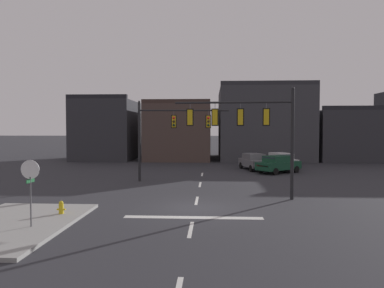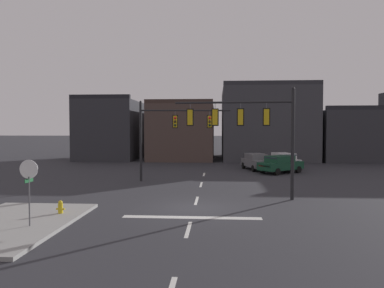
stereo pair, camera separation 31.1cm
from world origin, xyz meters
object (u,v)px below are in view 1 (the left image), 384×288
signal_mast_far_side (166,128)px  car_lot_nearside (278,164)px  signal_mast_near_side (250,124)px  fire_hydrant (61,210)px  car_lot_middle (254,161)px  stop_sign (30,177)px  car_lot_farside (280,160)px

signal_mast_far_side → car_lot_nearside: (9.65, 5.70, -3.26)m
signal_mast_near_side → fire_hydrant: signal_mast_near_side is taller
car_lot_nearside → car_lot_middle: size_ratio=0.96×
signal_mast_near_side → fire_hydrant: bearing=-151.1°
signal_mast_far_side → stop_sign: signal_mast_far_side is taller
signal_mast_near_side → signal_mast_far_side: signal_mast_near_side is taller
car_lot_nearside → car_lot_middle: 3.26m
stop_sign → car_lot_farside: stop_sign is taller
signal_mast_near_side → car_lot_middle: size_ratio=1.46×
signal_mast_near_side → stop_sign: 12.15m
signal_mast_near_side → car_lot_nearside: signal_mast_near_side is taller
car_lot_middle → signal_mast_far_side: bearing=-132.8°
car_lot_nearside → car_lot_middle: bearing=126.2°
stop_sign → car_lot_middle: stop_sign is taller
stop_sign → car_lot_nearside: (13.38, 19.83, -1.29)m
signal_mast_near_side → fire_hydrant: size_ratio=9.19×
signal_mast_near_side → car_lot_farside: bearing=73.7°
car_lot_nearside → car_lot_middle: same height
signal_mast_near_side → car_lot_nearside: size_ratio=1.52×
signal_mast_far_side → car_lot_nearside: size_ratio=1.55×
car_lot_nearside → fire_hydrant: 21.93m
car_lot_farside → fire_hydrant: car_lot_farside is taller
signal_mast_far_side → car_lot_farside: 14.72m
signal_mast_near_side → stop_sign: signal_mast_near_side is taller
stop_sign → car_lot_farside: bearing=59.0°
signal_mast_near_side → car_lot_farside: signal_mast_near_side is taller
signal_mast_far_side → fire_hydrant: (-3.43, -11.89, -3.79)m
car_lot_middle → stop_sign: bearing=-117.0°
signal_mast_near_side → signal_mast_far_side: size_ratio=0.98×
signal_mast_far_side → car_lot_farside: signal_mast_far_side is taller
car_lot_nearside → car_lot_farside: 4.11m
signal_mast_near_side → stop_sign: bearing=-142.4°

